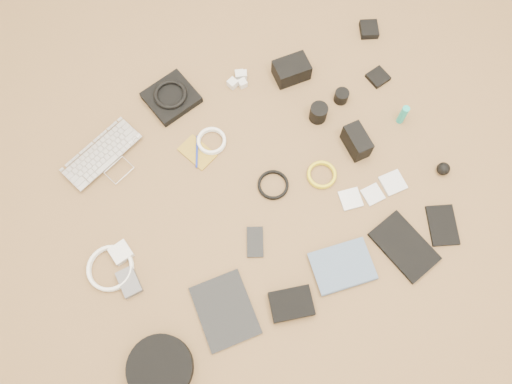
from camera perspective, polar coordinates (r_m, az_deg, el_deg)
name	(u,v)px	position (r m, az deg, el deg)	size (l,w,h in m)	color
laptop	(110,162)	(1.94, -16.36, 3.34)	(0.31, 0.21, 0.02)	#BBBBBF
headphone_pouch	(171,98)	(2.01, -9.66, 10.59)	(0.18, 0.17, 0.03)	black
headphones	(170,94)	(1.99, -9.77, 10.94)	(0.13, 0.13, 0.02)	black
charger_a	(233,83)	(2.02, -2.69, 12.30)	(0.03, 0.03, 0.03)	silver
charger_b	(239,75)	(2.04, -1.91, 13.22)	(0.03, 0.03, 0.03)	silver
charger_c	(243,83)	(2.02, -1.55, 12.31)	(0.03, 0.03, 0.03)	silver
charger_d	(243,75)	(2.04, -1.48, 13.26)	(0.03, 0.03, 0.03)	silver
dslr_camera	(291,70)	(2.03, 4.08, 13.73)	(0.13, 0.09, 0.08)	black
lens_pouch	(369,29)	(2.21, 12.79, 17.68)	(0.07, 0.08, 0.03)	black
notebook_olive	(197,152)	(1.90, -6.74, 4.52)	(0.08, 0.13, 0.01)	olive
pen_blue	(197,152)	(1.89, -6.76, 4.61)	(0.01, 0.01, 0.13)	#1325A0
cable_white_a	(212,142)	(1.91, -5.09, 5.74)	(0.11, 0.11, 0.01)	white
lens_a	(318,113)	(1.94, 7.14, 8.96)	(0.07, 0.07, 0.07)	black
lens_b	(341,96)	(2.00, 9.73, 10.74)	(0.06, 0.06, 0.05)	black
card_reader	(378,77)	(2.10, 13.77, 12.63)	(0.07, 0.07, 0.02)	black
power_brick	(121,253)	(1.82, -15.16, -6.70)	(0.07, 0.07, 0.03)	silver
cable_white_b	(111,268)	(1.82, -16.25, -8.39)	(0.16, 0.16, 0.01)	white
cable_black	(273,185)	(1.84, 1.96, 0.76)	(0.11, 0.11, 0.01)	black
cable_yellow	(321,175)	(1.86, 7.49, 1.90)	(0.11, 0.11, 0.01)	yellow
flash	(357,141)	(1.90, 11.43, 5.68)	(0.07, 0.12, 0.09)	black
lens_cleaner	(403,115)	(1.99, 16.43, 8.48)	(0.03, 0.03, 0.10)	#19A595
battery_charger	(129,282)	(1.79, -14.29, -9.95)	(0.06, 0.10, 0.03)	#57575C
tablet	(225,310)	(1.73, -3.55, -13.36)	(0.18, 0.23, 0.01)	black
phone	(255,242)	(1.77, -0.11, -5.74)	(0.06, 0.11, 0.01)	black
filter_case_left	(351,199)	(1.85, 10.76, -0.79)	(0.07, 0.07, 0.01)	silver
filter_case_mid	(373,195)	(1.87, 13.20, -0.28)	(0.07, 0.07, 0.01)	silver
filter_case_right	(393,183)	(1.91, 15.38, 1.02)	(0.08, 0.08, 0.01)	silver
air_blower	(443,169)	(1.96, 20.62, 2.51)	(0.05, 0.05, 0.05)	black
headphone_case	(160,368)	(1.72, -10.88, -19.14)	(0.21, 0.21, 0.06)	black
drive_case	(291,304)	(1.72, 4.06, -12.63)	(0.14, 0.10, 0.04)	black
paperback	(350,288)	(1.76, 10.71, -10.70)	(0.15, 0.21, 0.02)	#465A77
notebook_black_a	(404,246)	(1.84, 16.59, -5.98)	(0.14, 0.23, 0.02)	black
notebook_black_b	(442,225)	(1.91, 20.53, -3.58)	(0.10, 0.15, 0.01)	black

